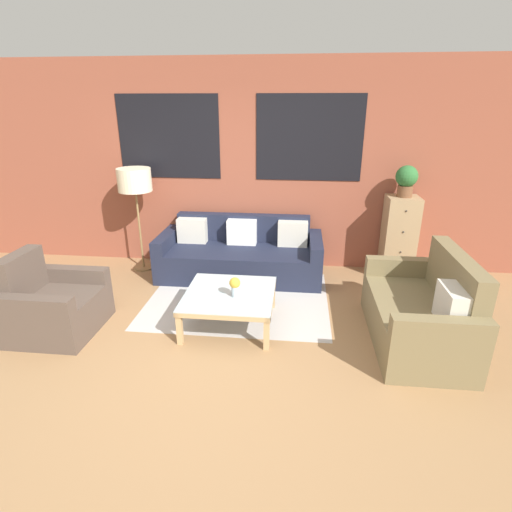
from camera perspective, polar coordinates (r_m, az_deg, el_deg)
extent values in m
plane|color=#9E754C|center=(3.90, -7.59, -14.06)|extent=(16.00, 16.00, 0.00)
cube|color=brown|center=(5.66, -2.48, 12.54)|extent=(8.40, 0.08, 2.80)
cube|color=black|center=(5.79, -12.35, 16.27)|extent=(1.40, 0.01, 1.10)
cube|color=black|center=(5.50, 7.63, 16.34)|extent=(1.40, 0.01, 1.10)
cube|color=#BCB7B2|center=(4.89, -2.53, -6.11)|extent=(2.15, 1.72, 0.00)
cube|color=#1E2338|center=(5.37, -2.40, -1.24)|extent=(1.86, 0.72, 0.40)
cube|color=#1E2338|center=(5.71, -1.79, 2.19)|extent=(1.86, 0.16, 0.78)
cube|color=#1E2338|center=(5.64, -12.49, 0.36)|extent=(0.16, 0.88, 0.58)
cube|color=#1E2338|center=(5.36, 8.44, -0.46)|extent=(0.16, 0.88, 0.58)
cube|color=beige|center=(5.64, -9.10, 3.61)|extent=(0.40, 0.16, 0.34)
cube|color=white|center=(5.50, -2.04, 3.43)|extent=(0.40, 0.16, 0.34)
cube|color=beige|center=(5.45, 5.27, 3.18)|extent=(0.40, 0.16, 0.34)
cube|color=olive|center=(4.28, 20.61, -8.67)|extent=(0.64, 1.20, 0.42)
cube|color=olive|center=(4.29, 26.23, -5.71)|extent=(0.16, 1.20, 0.92)
cube|color=olive|center=(4.84, 19.88, -3.75)|extent=(0.80, 0.14, 0.62)
cube|color=olive|center=(3.70, 24.44, -12.37)|extent=(0.80, 0.14, 0.62)
cube|color=beige|center=(3.86, 26.08, -6.47)|extent=(0.16, 0.40, 0.34)
cube|color=brown|center=(4.61, -25.53, -7.38)|extent=(0.64, 0.58, 0.40)
cube|color=brown|center=(4.74, -30.09, -4.49)|extent=(0.16, 0.58, 0.84)
cube|color=brown|center=(4.36, -28.97, -8.47)|extent=(0.80, 0.14, 0.56)
cube|color=brown|center=(4.89, -24.39, -4.54)|extent=(0.80, 0.14, 0.56)
cube|color=silver|center=(4.21, -3.80, -5.33)|extent=(0.93, 0.93, 0.01)
cube|color=tan|center=(3.84, -4.91, -8.63)|extent=(0.93, 0.05, 0.05)
cube|color=tan|center=(4.62, -2.87, -3.27)|extent=(0.93, 0.05, 0.05)
cube|color=tan|center=(4.32, -9.58, -5.36)|extent=(0.05, 0.93, 0.05)
cube|color=tan|center=(4.18, 2.20, -6.01)|extent=(0.05, 0.93, 0.05)
cube|color=tan|center=(4.03, -10.88, -10.02)|extent=(0.06, 0.05, 0.36)
cube|color=tan|center=(3.88, 1.52, -10.89)|extent=(0.05, 0.05, 0.36)
cube|color=tan|center=(4.75, -7.98, -4.78)|extent=(0.06, 0.06, 0.36)
cube|color=tan|center=(4.63, 2.40, -5.32)|extent=(0.05, 0.06, 0.36)
cylinder|color=olive|center=(6.00, -15.72, -1.54)|extent=(0.28, 0.28, 0.02)
cylinder|color=olive|center=(5.82, -16.26, 3.56)|extent=(0.03, 0.03, 1.10)
cylinder|color=beige|center=(5.66, -16.98, 10.37)|extent=(0.45, 0.45, 0.31)
cube|color=tan|center=(5.68, 19.70, 2.54)|extent=(0.41, 0.39, 1.10)
sphere|color=#38332D|center=(5.38, 20.69, 6.02)|extent=(0.02, 0.02, 0.02)
sphere|color=#38332D|center=(5.46, 20.32, 3.24)|extent=(0.02, 0.02, 0.02)
sphere|color=#38332D|center=(5.54, 19.97, 0.53)|extent=(0.02, 0.02, 0.02)
sphere|color=#38332D|center=(5.64, 19.62, -2.09)|extent=(0.02, 0.02, 0.02)
cylinder|color=brown|center=(5.53, 20.48, 8.67)|extent=(0.19, 0.19, 0.15)
sphere|color=#2D6B33|center=(5.50, 20.74, 10.60)|extent=(0.28, 0.28, 0.28)
cylinder|color=#ADBCC6|center=(4.11, -3.02, -5.07)|extent=(0.08, 0.08, 0.11)
sphere|color=gold|center=(4.06, -3.05, -3.85)|extent=(0.11, 0.11, 0.11)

